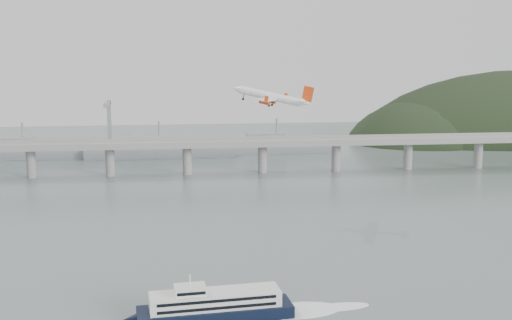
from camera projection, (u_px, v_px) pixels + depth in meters
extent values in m
plane|color=slate|center=(272.00, 279.00, 259.78)|extent=(900.00, 900.00, 0.00)
cube|color=gray|center=(232.00, 144.00, 451.52)|extent=(800.00, 22.00, 2.20)
cube|color=gray|center=(234.00, 143.00, 440.89)|extent=(800.00, 0.60, 1.80)
cube|color=gray|center=(231.00, 138.00, 461.41)|extent=(800.00, 0.60, 1.80)
cylinder|color=gray|center=(31.00, 163.00, 439.70)|extent=(6.00, 6.00, 21.00)
cylinder|color=gray|center=(110.00, 162.00, 444.99)|extent=(6.00, 6.00, 21.00)
cylinder|color=gray|center=(187.00, 160.00, 450.28)|extent=(6.00, 6.00, 21.00)
cylinder|color=gray|center=(262.00, 159.00, 455.57)|extent=(6.00, 6.00, 21.00)
cylinder|color=gray|center=(336.00, 157.00, 460.86)|extent=(6.00, 6.00, 21.00)
cylinder|color=gray|center=(408.00, 156.00, 466.14)|extent=(6.00, 6.00, 21.00)
cylinder|color=gray|center=(478.00, 154.00, 471.43)|extent=(6.00, 6.00, 21.00)
ellipsoid|color=black|center=(423.00, 154.00, 593.18)|extent=(140.00, 110.00, 96.00)
cube|color=gray|center=(24.00, 153.00, 507.00)|extent=(95.67, 20.15, 8.00)
cube|color=gray|center=(10.00, 143.00, 504.52)|extent=(33.90, 15.02, 8.00)
cylinder|color=gray|center=(23.00, 132.00, 504.05)|extent=(1.60, 1.60, 14.00)
cube|color=gray|center=(160.00, 152.00, 512.69)|extent=(110.55, 21.43, 8.00)
cube|color=gray|center=(145.00, 142.00, 510.06)|extent=(39.01, 16.73, 8.00)
cylinder|color=gray|center=(159.00, 131.00, 509.74)|extent=(1.60, 1.60, 14.00)
cube|color=gray|center=(277.00, 148.00, 531.98)|extent=(85.00, 13.60, 8.00)
cube|color=gray|center=(266.00, 138.00, 529.61)|extent=(29.75, 11.90, 8.00)
cylinder|color=gray|center=(277.00, 127.00, 529.03)|extent=(1.60, 1.60, 14.00)
cube|color=gray|center=(109.00, 125.00, 539.71)|extent=(3.00, 3.00, 40.00)
cube|color=gray|center=(107.00, 104.00, 526.62)|extent=(3.00, 28.00, 3.00)
cube|color=black|center=(215.00, 312.00, 224.45)|extent=(51.84, 17.50, 4.07)
cone|color=black|center=(130.00, 319.00, 218.73)|extent=(5.49, 4.58, 4.07)
cube|color=silver|center=(215.00, 299.00, 223.61)|extent=(43.54, 14.62, 5.08)
cube|color=black|center=(218.00, 301.00, 218.43)|extent=(38.44, 4.24, 1.02)
cube|color=black|center=(218.00, 308.00, 218.88)|extent=(38.44, 4.24, 1.02)
cube|color=black|center=(213.00, 289.00, 228.30)|extent=(38.44, 4.24, 1.02)
cube|color=black|center=(213.00, 296.00, 228.75)|extent=(38.44, 4.24, 1.02)
cube|color=silver|center=(190.00, 290.00, 221.20)|extent=(10.86, 8.15, 2.64)
cube|color=black|center=(191.00, 294.00, 217.73)|extent=(9.11, 1.09, 1.02)
cylinder|color=silver|center=(190.00, 280.00, 220.60)|extent=(0.56, 0.56, 4.07)
ellipsoid|color=white|center=(299.00, 310.00, 230.75)|extent=(30.67, 17.65, 0.20)
ellipsoid|color=white|center=(339.00, 307.00, 233.72)|extent=(22.61, 9.60, 0.20)
cylinder|color=white|center=(270.00, 96.00, 330.22)|extent=(29.38, 16.97, 9.50)
cone|color=white|center=(236.00, 89.00, 334.48)|extent=(6.24, 5.70, 4.70)
cone|color=white|center=(306.00, 103.00, 325.71)|extent=(7.05, 5.80, 4.90)
cube|color=white|center=(272.00, 99.00, 330.15)|extent=(19.11, 36.37, 3.29)
cube|color=white|center=(304.00, 101.00, 325.84)|extent=(8.19, 13.44, 1.58)
cube|color=red|center=(308.00, 94.00, 324.91)|extent=(5.93, 2.40, 7.89)
cylinder|color=red|center=(271.00, 101.00, 336.54)|extent=(5.57, 4.41, 3.33)
cylinder|color=black|center=(267.00, 100.00, 337.10)|extent=(1.76, 2.56, 2.54)
cube|color=white|center=(272.00, 99.00, 336.34)|extent=(2.82, 1.33, 1.80)
cylinder|color=red|center=(265.00, 102.00, 325.11)|extent=(5.57, 4.41, 3.33)
cylinder|color=black|center=(260.00, 101.00, 325.67)|extent=(1.76, 2.56, 2.54)
cube|color=white|center=(265.00, 100.00, 324.91)|extent=(2.82, 1.33, 1.80)
cylinder|color=black|center=(272.00, 103.00, 333.21)|extent=(1.00, 0.57, 2.66)
cylinder|color=black|center=(272.00, 105.00, 333.43)|extent=(1.48, 0.89, 1.42)
cylinder|color=black|center=(269.00, 103.00, 327.81)|extent=(1.00, 0.57, 2.66)
cylinder|color=black|center=(269.00, 106.00, 328.03)|extent=(1.48, 0.89, 1.42)
cylinder|color=black|center=(243.00, 97.00, 333.98)|extent=(1.00, 0.57, 2.66)
cylinder|color=black|center=(243.00, 99.00, 334.20)|extent=(1.48, 0.89, 1.42)
cube|color=red|center=(286.00, 96.00, 347.04)|extent=(2.16, 0.93, 2.90)
cube|color=red|center=(266.00, 99.00, 311.71)|extent=(2.16, 0.93, 2.90)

